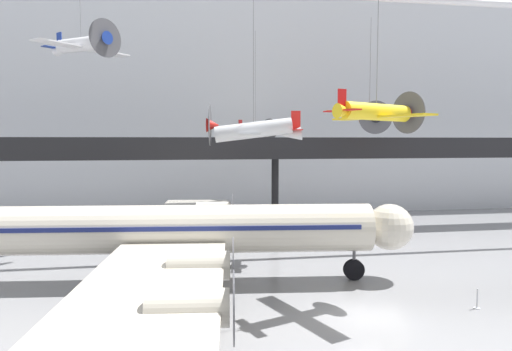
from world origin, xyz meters
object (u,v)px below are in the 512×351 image
object	(u,v)px
airliner_silver_main	(161,231)
suspended_plane_silver_racer	(254,130)
suspended_plane_cream_biplane	(256,130)
suspended_plane_yellow_lowwing	(376,112)
stanchion_barrier	(477,302)
suspended_plane_orange_highwing	(369,116)
suspended_plane_white_twin	(81,45)

from	to	relation	value
airliner_silver_main	suspended_plane_silver_racer	world-z (taller)	suspended_plane_silver_racer
suspended_plane_cream_biplane	suspended_plane_yellow_lowwing	world-z (taller)	suspended_plane_yellow_lowwing
airliner_silver_main	stanchion_barrier	bearing A→B (deg)	-16.92
suspended_plane_silver_racer	stanchion_barrier	size ratio (longest dim) A/B	10.45
stanchion_barrier	suspended_plane_cream_biplane	bearing A→B (deg)	107.05
suspended_plane_yellow_lowwing	suspended_plane_orange_highwing	xyz separation A→B (m)	(6.74, 16.63, 0.71)
suspended_plane_white_twin	suspended_plane_orange_highwing	distance (m)	25.16
suspended_plane_silver_racer	stanchion_barrier	world-z (taller)	suspended_plane_silver_racer
suspended_plane_white_twin	suspended_plane_silver_racer	size ratio (longest dim) A/B	0.61
suspended_plane_white_twin	suspended_plane_orange_highwing	size ratio (longest dim) A/B	0.66
suspended_plane_cream_biplane	airliner_silver_main	bearing A→B (deg)	-157.16
suspended_plane_silver_racer	suspended_plane_orange_highwing	distance (m)	13.68
airliner_silver_main	suspended_plane_white_twin	xyz separation A→B (m)	(-6.34, 10.12, 12.96)
stanchion_barrier	suspended_plane_silver_racer	bearing A→B (deg)	130.65
airliner_silver_main	suspended_plane_yellow_lowwing	world-z (taller)	suspended_plane_yellow_lowwing
suspended_plane_orange_highwing	suspended_plane_white_twin	bearing A→B (deg)	-73.87
suspended_plane_cream_biplane	stanchion_barrier	size ratio (longest dim) A/B	10.05
stanchion_barrier	airliner_silver_main	bearing A→B (deg)	156.84
suspended_plane_yellow_lowwing	suspended_plane_orange_highwing	bearing A→B (deg)	46.82
suspended_plane_white_twin	suspended_plane_cream_biplane	xyz separation A→B (m)	(15.14, 7.78, -6.43)
suspended_plane_yellow_lowwing	suspended_plane_cream_biplane	bearing A→B (deg)	75.51
suspended_plane_white_twin	suspended_plane_orange_highwing	world-z (taller)	suspended_plane_white_twin
suspended_plane_white_twin	stanchion_barrier	bearing A→B (deg)	6.76
airliner_silver_main	suspended_plane_yellow_lowwing	xyz separation A→B (m)	(11.49, -5.21, 6.98)
suspended_plane_white_twin	suspended_plane_yellow_lowwing	xyz separation A→B (m)	(17.82, -15.33, -5.99)
airliner_silver_main	suspended_plane_orange_highwing	xyz separation A→B (m)	(18.23, 11.42, 7.68)
suspended_plane_white_twin	suspended_plane_yellow_lowwing	size ratio (longest dim) A/B	0.65
suspended_plane_silver_racer	stanchion_barrier	bearing A→B (deg)	138.06
stanchion_barrier	suspended_plane_yellow_lowwing	bearing A→B (deg)	159.77
suspended_plane_orange_highwing	airliner_silver_main	bearing A→B (deg)	-44.84
suspended_plane_silver_racer	suspended_plane_yellow_lowwing	distance (m)	11.02
suspended_plane_cream_biplane	suspended_plane_white_twin	bearing A→B (deg)	166.22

